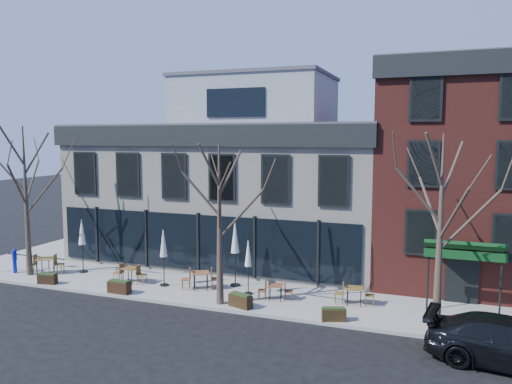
% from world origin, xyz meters
% --- Properties ---
extents(ground, '(120.00, 120.00, 0.00)m').
position_xyz_m(ground, '(0.00, 0.00, 0.00)').
color(ground, black).
rests_on(ground, ground).
extents(sidewalk_front, '(33.50, 4.70, 0.15)m').
position_xyz_m(sidewalk_front, '(3.25, -2.15, 0.07)').
color(sidewalk_front, gray).
rests_on(sidewalk_front, ground).
extents(sidewalk_side, '(4.50, 12.00, 0.15)m').
position_xyz_m(sidewalk_side, '(-11.25, 6.00, 0.07)').
color(sidewalk_side, gray).
rests_on(sidewalk_side, ground).
extents(corner_building, '(18.39, 10.39, 11.10)m').
position_xyz_m(corner_building, '(0.07, 5.07, 4.72)').
color(corner_building, beige).
rests_on(corner_building, ground).
extents(red_brick_building, '(8.20, 11.78, 11.18)m').
position_xyz_m(red_brick_building, '(13.00, 4.98, 5.64)').
color(red_brick_building, maroon).
rests_on(red_brick_building, ground).
extents(tree_corner, '(3.93, 3.98, 7.92)m').
position_xyz_m(tree_corner, '(-8.49, -3.20, 4.25)').
color(tree_corner, '#382B21').
rests_on(tree_corner, sidewalk_front).
extents(tree_mid, '(3.50, 3.55, 7.04)m').
position_xyz_m(tree_mid, '(3.01, -3.90, 3.79)').
color(tree_mid, '#382B21').
rests_on(tree_mid, sidewalk_front).
extents(tree_right, '(3.72, 3.77, 7.48)m').
position_xyz_m(tree_right, '(12.01, -3.90, 4.02)').
color(tree_right, '#382B21').
rests_on(tree_right, sidewalk_front).
extents(call_box, '(0.28, 0.27, 1.34)m').
position_xyz_m(call_box, '(-9.52, -3.20, 0.86)').
color(call_box, '#0C179E').
rests_on(call_box, sidewalk_front).
extents(cafe_set_0, '(2.02, 1.18, 1.05)m').
position_xyz_m(cafe_set_0, '(-7.83, -2.78, 0.69)').
color(cafe_set_0, brown).
rests_on(cafe_set_0, sidewalk_front).
extents(cafe_set_2, '(1.81, 0.74, 0.95)m').
position_xyz_m(cafe_set_2, '(-2.59, -2.60, 0.64)').
color(cafe_set_2, brown).
rests_on(cafe_set_2, sidewalk_front).
extents(cafe_set_3, '(1.95, 1.21, 1.01)m').
position_xyz_m(cafe_set_3, '(1.24, -2.29, 0.67)').
color(cafe_set_3, brown).
rests_on(cafe_set_3, sidewalk_front).
extents(cafe_set_4, '(1.66, 0.78, 0.85)m').
position_xyz_m(cafe_set_4, '(5.13, -2.56, 0.59)').
color(cafe_set_4, brown).
rests_on(cafe_set_4, sidewalk_front).
extents(cafe_set_5, '(1.82, 0.80, 0.94)m').
position_xyz_m(cafe_set_5, '(8.59, -1.97, 0.63)').
color(cafe_set_5, brown).
rests_on(cafe_set_5, sidewalk_front).
extents(umbrella_0, '(0.47, 0.47, 2.91)m').
position_xyz_m(umbrella_0, '(-6.14, -1.81, 2.21)').
color(umbrella_0, black).
rests_on(umbrella_0, sidewalk_front).
extents(umbrella_1, '(0.45, 0.45, 2.80)m').
position_xyz_m(umbrella_1, '(-0.71, -2.43, 2.12)').
color(umbrella_1, black).
rests_on(umbrella_1, sidewalk_front).
extents(umbrella_2, '(0.51, 0.51, 3.16)m').
position_xyz_m(umbrella_2, '(2.60, -1.21, 2.38)').
color(umbrella_2, black).
rests_on(umbrella_2, sidewalk_front).
extents(umbrella_3, '(0.41, 0.41, 2.55)m').
position_xyz_m(umbrella_3, '(3.68, -2.22, 1.95)').
color(umbrella_3, black).
rests_on(umbrella_3, sidewalk_front).
extents(planter_0, '(0.98, 0.54, 0.52)m').
position_xyz_m(planter_0, '(-6.37, -4.20, 0.41)').
color(planter_0, black).
rests_on(planter_0, sidewalk_front).
extents(planter_1, '(1.11, 0.46, 0.61)m').
position_xyz_m(planter_1, '(-2.08, -4.20, 0.45)').
color(planter_1, black).
rests_on(planter_1, sidewalk_front).
extents(planter_2, '(1.14, 0.74, 0.60)m').
position_xyz_m(planter_2, '(4.02, -4.01, 0.45)').
color(planter_2, black).
rests_on(planter_2, sidewalk_front).
extents(planter_3, '(1.03, 0.67, 0.54)m').
position_xyz_m(planter_3, '(8.14, -4.19, 0.42)').
color(planter_3, '#332411').
rests_on(planter_3, sidewalk_front).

